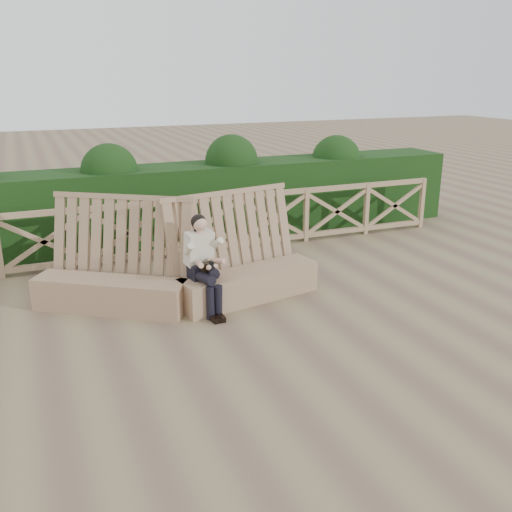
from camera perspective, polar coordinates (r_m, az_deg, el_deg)
name	(u,v)px	position (r m, az deg, el deg)	size (l,w,h in m)	color
ground	(283,325)	(7.89, 2.67, -6.87)	(60.00, 60.00, 0.00)	brown
bench	(180,277)	(8.53, -7.56, -2.10)	(4.20, 1.88, 1.61)	#906D52
woman	(203,260)	(8.11, -5.31, -0.40)	(0.45, 0.86, 1.41)	black
guardrail	(204,225)	(10.79, -5.19, 3.09)	(10.10, 0.09, 1.10)	#81684B
hedge	(186,202)	(11.86, -6.97, 5.38)	(12.00, 1.20, 1.50)	black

